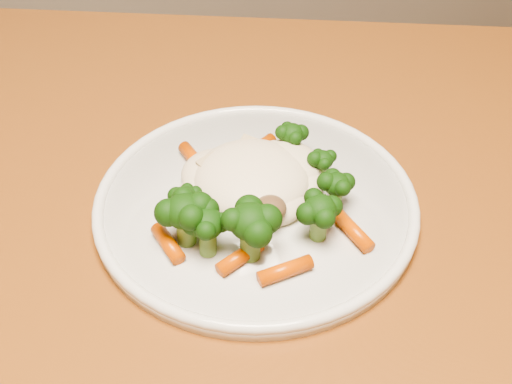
% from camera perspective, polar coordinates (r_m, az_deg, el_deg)
% --- Properties ---
extents(dining_table, '(1.40, 1.15, 0.75)m').
position_cam_1_polar(dining_table, '(0.62, -10.19, -9.98)').
color(dining_table, brown).
rests_on(dining_table, ground).
extents(plate, '(0.28, 0.28, 0.01)m').
position_cam_1_polar(plate, '(0.56, 0.00, -1.10)').
color(plate, white).
rests_on(plate, dining_table).
extents(meal, '(0.17, 0.18, 0.05)m').
position_cam_1_polar(meal, '(0.53, -0.35, 0.29)').
color(meal, '#F4E3C3').
rests_on(meal, plate).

